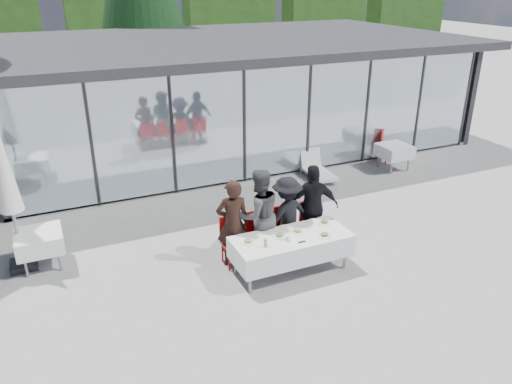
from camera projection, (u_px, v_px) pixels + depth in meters
ground at (275, 259)px, 10.03m from camera, size 90.00×90.00×0.00m
pavilion at (223, 76)px, 16.75m from camera, size 14.80×8.80×3.44m
treeline at (54, 27)px, 31.82m from camera, size 62.50×2.00×4.40m
dining_table at (291, 246)px, 9.45m from camera, size 2.26×0.96×0.75m
diner_a at (233, 223)px, 9.56m from camera, size 0.75×0.75×1.78m
diner_chair_a at (232, 238)px, 9.73m from camera, size 0.44×0.44×0.97m
diner_b at (259, 215)px, 9.74m from camera, size 0.95×0.95×1.90m
diner_chair_b at (258, 233)px, 9.94m from camera, size 0.44×0.44×0.97m
diner_c at (287, 215)px, 10.02m from camera, size 1.25×1.25×1.64m
diner_chair_c at (285, 227)px, 10.17m from camera, size 0.44×0.44×0.97m
diner_d at (313, 207)px, 10.22m from camera, size 1.35×1.35×1.80m
diner_chair_d at (311, 221)px, 10.40m from camera, size 0.44×0.44×0.97m
plate_a at (248, 241)px, 9.14m from camera, size 0.29×0.29×0.07m
plate_b at (280, 235)px, 9.35m from camera, size 0.29×0.29×0.07m
plate_c at (297, 231)px, 9.52m from camera, size 0.29×0.29×0.07m
plate_d at (324, 222)px, 9.86m from camera, size 0.29×0.29×0.07m
plate_extra at (325, 235)px, 9.36m from camera, size 0.29×0.29×0.07m
juice_bottle at (266, 243)px, 8.97m from camera, size 0.06×0.06×0.16m
drinking_glasses at (288, 238)px, 9.18m from camera, size 0.07×0.07×0.10m
folded_eyeglasses at (302, 242)px, 9.15m from camera, size 0.14×0.03×0.01m
spare_table_left at (39, 241)px, 9.58m from camera, size 0.86×0.86×0.74m
spare_table_right at (394, 151)px, 14.49m from camera, size 0.86×0.86×0.74m
spare_chair_a at (385, 144)px, 15.18m from camera, size 0.62×0.62×0.97m
spare_chair_b at (391, 138)px, 15.71m from camera, size 0.48×0.48×0.97m
market_umbrella at (5, 175)px, 8.99m from camera, size 0.50×0.50×3.00m
lounger at (316, 168)px, 14.04m from camera, size 0.70×1.37×0.72m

